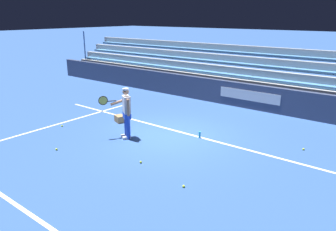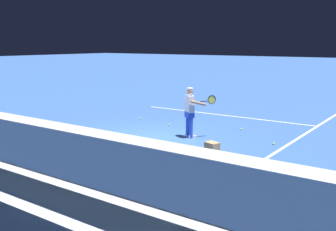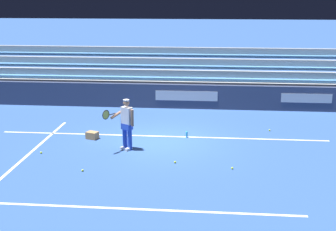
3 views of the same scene
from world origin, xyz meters
name	(u,v)px [view 1 (image 1 of 3)]	position (x,y,z in m)	size (l,w,h in m)	color
ground_plane	(170,135)	(0.00, 0.00, 0.00)	(160.00, 160.00, 0.00)	#2D5193
court_baseline_white	(179,132)	(0.00, -0.50, 0.00)	(12.00, 0.10, 0.01)	white
court_service_line_white	(16,205)	(0.00, 5.50, 0.00)	(8.22, 0.10, 0.01)	white
back_wall_sponsor_board	(237,94)	(-0.01, -4.89, 0.55)	(25.21, 0.25, 1.10)	#384260
bleacher_stand	(254,84)	(0.00, -6.72, 0.73)	(23.95, 2.40, 2.95)	#9EA3A8
tennis_player	(126,113)	(1.01, 1.08, 0.89)	(0.93, 0.85, 1.71)	blue
ball_box_cardboard	(120,119)	(2.46, 0.03, 0.13)	(0.40, 0.30, 0.26)	#A87F51
tennis_ball_far_left	(303,149)	(-4.02, -1.55, 0.03)	(0.07, 0.07, 0.07)	#CCE533
tennis_ball_on_baseline	(56,149)	(1.95, 3.19, 0.03)	(0.07, 0.07, 0.07)	#CCE533
tennis_ball_far_right	(184,186)	(-2.45, 2.59, 0.03)	(0.07, 0.07, 0.07)	#CCE533
tennis_ball_toward_net	(141,162)	(-0.71, 2.24, 0.03)	(0.07, 0.07, 0.07)	#CCE533
tennis_ball_midcourt	(62,126)	(3.73, 1.77, 0.03)	(0.07, 0.07, 0.07)	#CCE533
water_bottle	(200,135)	(-0.92, -0.46, 0.11)	(0.07, 0.07, 0.22)	#33B2E5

